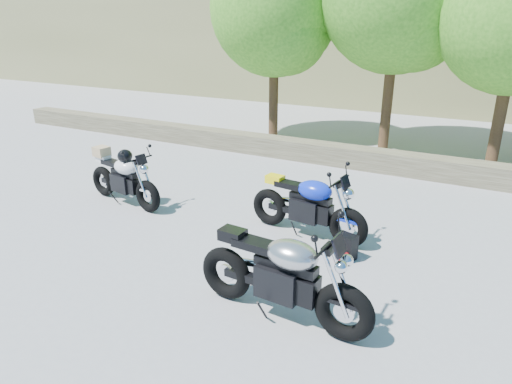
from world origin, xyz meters
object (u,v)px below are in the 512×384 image
silver_bike (282,276)px  backpack (346,247)px  white_bike (123,177)px  blue_bike (308,206)px

silver_bike → backpack: silver_bike is taller
white_bike → blue_bike: 3.78m
silver_bike → blue_bike: bearing=108.1°
white_bike → backpack: bearing=8.1°
blue_bike → backpack: size_ratio=5.46×
silver_bike → white_bike: 4.77m
blue_bike → backpack: (0.83, -0.50, -0.34)m
silver_bike → blue_bike: silver_bike is taller
silver_bike → backpack: 1.85m
white_bike → backpack: white_bike is taller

